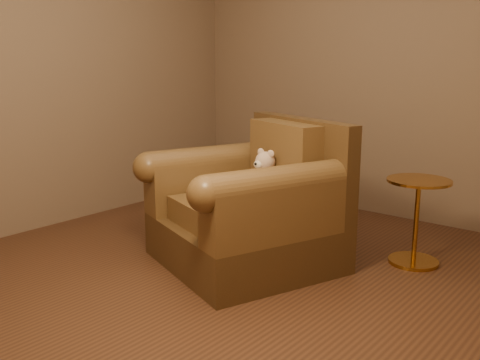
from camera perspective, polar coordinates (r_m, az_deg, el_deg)
The scene contains 6 objects.
floor at distance 3.64m, azimuth -0.08°, elevation -10.17°, with size 4.00×4.00×0.00m, color #4E2C1A.
room at distance 3.37m, azimuth -0.09°, elevation 17.78°, with size 4.02×4.02×2.71m.
armchair at distance 3.76m, azimuth 1.19°, elevation -3.13°, with size 1.42×1.38×1.01m.
teddy_bear at distance 3.76m, azimuth 2.35°, elevation 0.26°, with size 0.24×0.28×0.33m.
guidebook at distance 3.56m, azimuth -2.78°, elevation -2.24°, with size 0.54×0.50×0.04m.
side_table at distance 3.95m, azimuth 18.30°, elevation -3.94°, with size 0.44×0.44×0.61m.
Camera 1 is at (2.14, -2.59, 1.42)m, focal length 40.00 mm.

